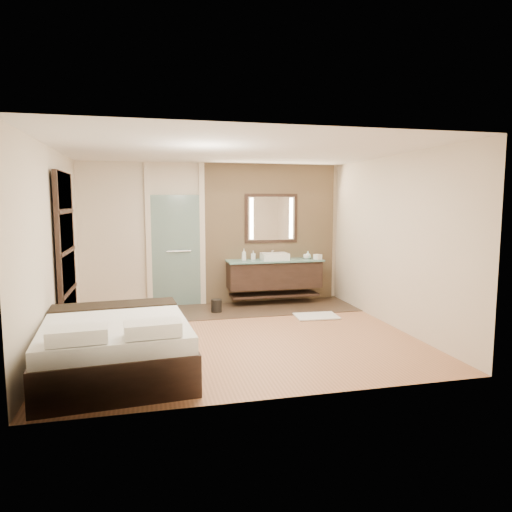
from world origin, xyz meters
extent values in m
plane|color=#9B6341|center=(0.00, 0.00, 0.00)|extent=(5.00, 5.00, 0.00)
cube|color=#392C1F|center=(0.60, 1.60, 0.01)|extent=(3.80, 1.30, 0.01)
cube|color=tan|center=(1.10, 2.21, 1.35)|extent=(2.60, 0.08, 2.70)
cube|color=black|center=(1.10, 1.92, 0.57)|extent=(1.80, 0.50, 0.50)
cube|color=black|center=(1.10, 1.92, 0.18)|extent=(1.71, 0.45, 0.04)
cube|color=#7FC2B5|center=(1.10, 1.90, 0.85)|extent=(1.85, 0.55, 0.03)
cube|color=white|center=(1.10, 1.90, 0.93)|extent=(0.50, 0.38, 0.13)
cylinder|color=silver|center=(1.10, 2.09, 0.95)|extent=(0.03, 0.03, 0.18)
cylinder|color=silver|center=(1.10, 2.05, 1.03)|extent=(0.02, 0.10, 0.02)
cube|color=black|center=(1.10, 2.16, 1.65)|extent=(1.06, 0.03, 0.96)
cube|color=white|center=(1.10, 2.15, 1.65)|extent=(0.94, 0.01, 0.84)
cube|color=#FFE7BF|center=(0.70, 2.14, 1.65)|extent=(0.07, 0.01, 0.80)
cube|color=#FFE7BF|center=(1.50, 2.14, 1.65)|extent=(0.07, 0.01, 0.80)
cube|color=#9EC8BF|center=(-0.75, 2.20, 1.05)|extent=(0.90, 0.05, 2.10)
cylinder|color=silver|center=(-0.70, 2.15, 1.05)|extent=(0.45, 0.03, 0.03)
cube|color=beige|center=(-1.25, 2.21, 1.35)|extent=(0.10, 0.08, 2.70)
cube|color=beige|center=(-0.25, 2.21, 1.35)|extent=(0.10, 0.08, 2.70)
cube|color=black|center=(-2.43, 0.60, 1.20)|extent=(0.06, 1.20, 2.40)
cube|color=beige|center=(-2.41, 0.60, 0.37)|extent=(0.02, 1.06, 0.52)
cube|color=beige|center=(-2.41, 0.60, 0.96)|extent=(0.02, 1.06, 0.52)
cube|color=beige|center=(-2.41, 0.60, 1.54)|extent=(0.02, 1.06, 0.52)
cube|color=beige|center=(-2.41, 0.60, 2.13)|extent=(0.02, 1.06, 0.52)
cube|color=black|center=(-1.65, -1.12, 0.22)|extent=(1.77, 2.14, 0.44)
cube|color=white|center=(-1.65, -1.12, 0.53)|extent=(1.71, 2.08, 0.18)
cube|color=black|center=(-1.71, -0.37, 0.63)|extent=(1.59, 0.58, 0.04)
cube|color=white|center=(-1.94, -1.95, 0.71)|extent=(0.58, 0.35, 0.14)
cube|color=white|center=(-1.23, -1.90, 0.71)|extent=(0.58, 0.35, 0.14)
cube|color=silver|center=(1.53, 0.75, 0.02)|extent=(0.75, 0.54, 0.02)
cylinder|color=black|center=(-0.10, 1.46, 0.12)|extent=(0.23, 0.23, 0.24)
cube|color=silver|center=(1.92, 1.74, 0.92)|extent=(0.15, 0.15, 0.10)
imported|color=silver|center=(0.50, 1.91, 0.98)|extent=(0.09, 0.09, 0.23)
imported|color=#B2B2B2|center=(0.71, 2.03, 0.95)|extent=(0.10, 0.10, 0.17)
imported|color=#BFF0ED|center=(1.78, 1.91, 0.94)|extent=(0.15, 0.15, 0.15)
imported|color=white|center=(1.74, 1.90, 0.91)|extent=(0.15, 0.15, 0.09)
camera|label=1|loc=(-1.25, -6.47, 1.97)|focal=32.00mm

